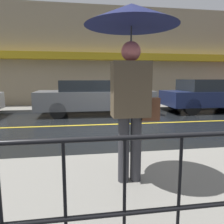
# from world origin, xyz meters

# --- Properties ---
(ground_plane) EXTENTS (80.00, 80.00, 0.00)m
(ground_plane) POSITION_xyz_m (0.00, 0.00, 0.00)
(ground_plane) COLOR black
(sidewalk_near) EXTENTS (28.00, 2.72, 0.11)m
(sidewalk_near) POSITION_xyz_m (0.00, -4.42, 0.06)
(sidewalk_near) COLOR gray
(sidewalk_near) RESTS_ON ground_plane
(sidewalk_far) EXTENTS (28.00, 1.76, 0.11)m
(sidewalk_far) POSITION_xyz_m (0.00, 3.94, 0.06)
(sidewalk_far) COLOR gray
(sidewalk_far) RESTS_ON ground_plane
(lane_marking) EXTENTS (25.20, 0.12, 0.01)m
(lane_marking) POSITION_xyz_m (0.00, 0.00, 0.00)
(lane_marking) COLOR gold
(lane_marking) RESTS_ON ground_plane
(building_storefront) EXTENTS (28.00, 0.85, 5.21)m
(building_storefront) POSITION_xyz_m (0.00, 4.94, 2.61)
(building_storefront) COLOR gray
(building_storefront) RESTS_ON ground_plane
(pedestrian) EXTENTS (1.16, 1.16, 2.27)m
(pedestrian) POSITION_xyz_m (-0.63, -4.18, 1.92)
(pedestrian) COLOR #333338
(pedestrian) RESTS_ON sidewalk_near
(car_grey) EXTENTS (4.71, 1.75, 1.41)m
(car_grey) POSITION_xyz_m (-0.62, 2.08, 0.73)
(car_grey) COLOR slate
(car_grey) RESTS_ON ground_plane
(car_navy) EXTENTS (4.01, 1.88, 1.44)m
(car_navy) POSITION_xyz_m (4.48, 2.08, 0.75)
(car_navy) COLOR #19234C
(car_navy) RESTS_ON ground_plane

